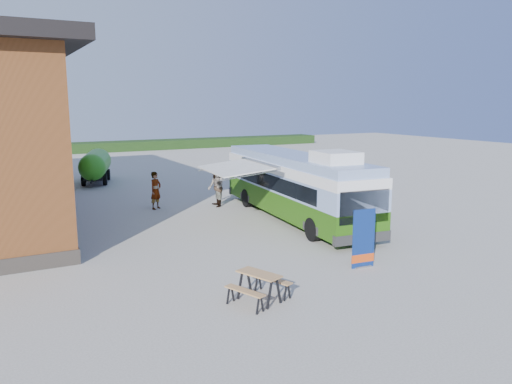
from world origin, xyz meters
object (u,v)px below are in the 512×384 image
person_b (216,187)px  picnic_table (259,280)px  person_a (156,190)px  banner (363,244)px  slurry_tanker (96,165)px  bus (295,184)px

person_b → picnic_table: bearing=-10.0°
person_a → person_b: person_b is taller
person_b → person_a: bearing=-98.7°
picnic_table → person_a: bearing=64.1°
person_a → picnic_table: bearing=-126.9°
banner → slurry_tanker: (-4.22, 21.42, 0.42)m
picnic_table → person_a: person_a is taller
bus → slurry_tanker: bearing=117.4°
bus → slurry_tanker: (-5.92, 14.70, -0.40)m
bus → banner: bearing=-98.7°
banner → picnic_table: size_ratio=1.11×
bus → banner: 6.99m
bus → picnic_table: (-5.92, -7.59, -1.02)m
banner → person_b: bearing=97.3°
bus → picnic_table: 9.68m
bus → banner: bus is taller
picnic_table → slurry_tanker: 22.30m
person_a → person_b: size_ratio=0.93×
bus → person_b: bearing=121.9°
person_b → slurry_tanker: bearing=-151.6°
banner → person_b: person_b is taller
banner → bus: bearing=81.3°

